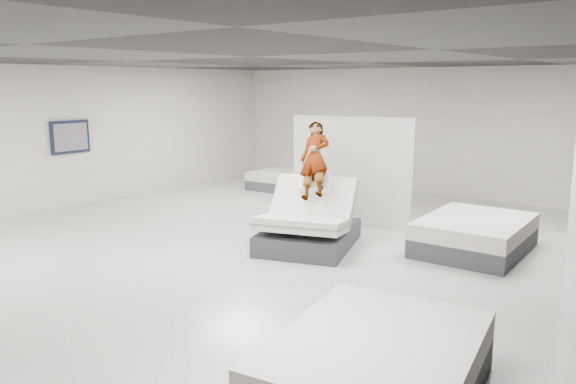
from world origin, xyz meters
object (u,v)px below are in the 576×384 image
object	(u,v)px
remote	(321,189)
wall_poster	(70,137)
flat_bed_left_far	(285,181)
flat_bed_right_far	(475,235)
flat_bed_right_near	(376,369)
divider_panel	(351,172)
hero_bed	(309,226)
person	(314,175)

from	to	relation	value
remote	wall_poster	distance (m)	6.54
remote	flat_bed_left_far	world-z (taller)	remote
flat_bed_right_far	flat_bed_right_near	bearing A→B (deg)	-79.68
divider_panel	hero_bed	bearing A→B (deg)	-98.10
hero_bed	wall_poster	distance (m)	6.42
person	wall_poster	xyz separation A→B (m)	(-6.17, -0.91, 0.39)
flat_bed_right_near	wall_poster	distance (m)	10.09
person	flat_bed_left_far	distance (m)	5.17
remote	wall_poster	xyz separation A→B (m)	(-6.49, -0.66, 0.55)
hero_bed	wall_poster	xyz separation A→B (m)	(-6.28, -0.60, 1.23)
hero_bed	flat_bed_right_near	bearing A→B (deg)	-47.08
hero_bed	wall_poster	world-z (taller)	wall_poster
hero_bed	divider_panel	world-z (taller)	divider_panel
hero_bed	flat_bed_right_far	bearing A→B (deg)	32.57
hero_bed	remote	distance (m)	0.71
hero_bed	person	distance (m)	0.90
divider_panel	person	bearing A→B (deg)	-100.91
flat_bed_right_far	wall_poster	world-z (taller)	wall_poster
divider_panel	wall_poster	bearing A→B (deg)	-174.36
flat_bed_right_far	flat_bed_right_near	distance (m)	5.13
person	divider_panel	distance (m)	1.42
divider_panel	flat_bed_right_far	world-z (taller)	divider_panel
hero_bed	flat_bed_left_far	xyz separation A→B (m)	(-3.63, 3.98, -0.14)
divider_panel	flat_bed_left_far	bearing A→B (deg)	131.24
remote	flat_bed_right_far	world-z (taller)	remote
flat_bed_right_near	wall_poster	xyz separation A→B (m)	(-9.56, 2.94, 1.30)
divider_panel	flat_bed_right_far	xyz separation A→B (m)	(2.59, -0.22, -0.80)
person	remote	xyz separation A→B (m)	(0.32, -0.26, -0.16)
flat_bed_right_near	flat_bed_left_far	distance (m)	10.21
flat_bed_left_far	person	bearing A→B (deg)	-46.13
remote	flat_bed_right_near	distance (m)	4.79
person	flat_bed_left_far	xyz separation A→B (m)	(-3.52, 3.66, -0.97)
person	flat_bed_left_far	world-z (taller)	person
flat_bed_right_near	flat_bed_left_far	xyz separation A→B (m)	(-6.91, 7.51, -0.06)
remote	flat_bed_left_far	bearing A→B (deg)	115.25
divider_panel	wall_poster	xyz separation A→B (m)	(-6.06, -2.33, 0.51)
flat_bed_right_far	hero_bed	bearing A→B (deg)	-147.43
remote	wall_poster	size ratio (longest dim) A/B	0.15
wall_poster	person	bearing A→B (deg)	8.43
person	flat_bed_right_far	bearing A→B (deg)	6.56
person	flat_bed_right_near	size ratio (longest dim) A/B	0.63
remote	divider_panel	size ratio (longest dim) A/B	0.06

